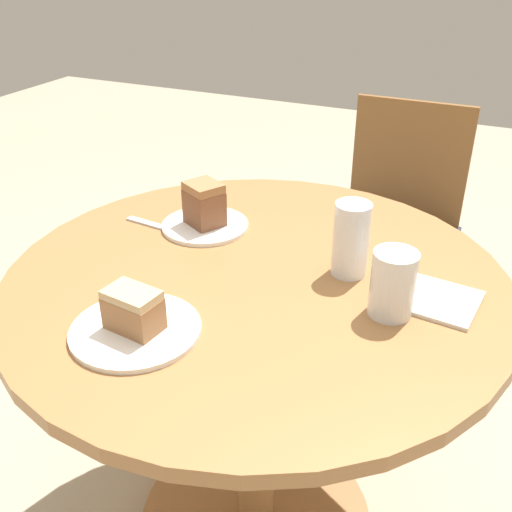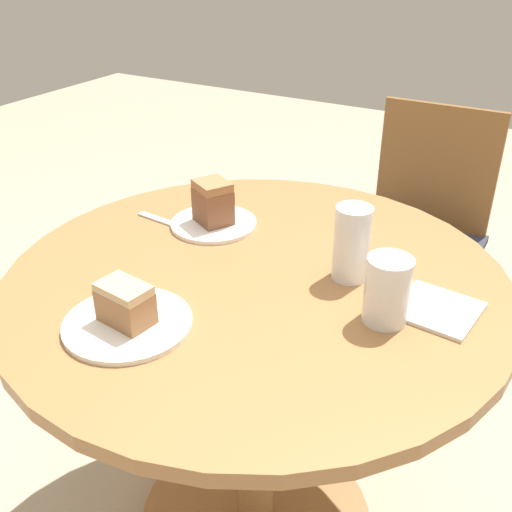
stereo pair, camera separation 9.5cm
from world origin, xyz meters
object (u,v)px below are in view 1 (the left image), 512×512
cake_slice_far (133,310)px  chair (392,231)px  glass_lemonade (392,288)px  glass_water (351,243)px  cake_slice_near (204,204)px  plate_near (205,225)px  plate_far (136,330)px

cake_slice_far → chair: bearing=80.4°
glass_lemonade → glass_water: size_ratio=0.82×
cake_slice_near → plate_near: bearing=0.0°
plate_far → cake_slice_far: size_ratio=2.25×
plate_far → glass_lemonade: glass_lemonade is taller
chair → cake_slice_far: chair is taller
glass_water → plate_far: bearing=-128.1°
plate_far → glass_water: (0.28, 0.35, 0.06)m
plate_far → glass_lemonade: 0.46m
plate_near → glass_lemonade: (0.48, -0.17, 0.05)m
glass_lemonade → cake_slice_near: bearing=160.6°
cake_slice_far → plate_near: bearing=102.3°
plate_near → glass_water: 0.38m
plate_far → glass_water: 0.45m
plate_near → cake_slice_near: 0.06m
chair → glass_lemonade: size_ratio=7.00×
chair → glass_lemonade: 1.03m
plate_near → cake_slice_near: size_ratio=1.92×
plate_far → cake_slice_far: bearing=0.0°
plate_near → glass_lemonade: 0.51m
cake_slice_near → cake_slice_far: (0.09, -0.41, -0.01)m
chair → glass_water: 0.92m
plate_near → glass_lemonade: bearing=-19.4°
glass_lemonade → plate_near: bearing=160.6°
plate_near → plate_far: 0.42m
cake_slice_far → glass_lemonade: bearing=32.2°
plate_near → glass_water: glass_water is taller
cake_slice_far → glass_water: 0.45m
cake_slice_far → glass_water: size_ratio=0.66×
chair → cake_slice_far: bearing=-99.3°
plate_far → glass_lemonade: (0.39, 0.24, 0.05)m
glass_lemonade → glass_water: (-0.11, 0.11, 0.01)m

